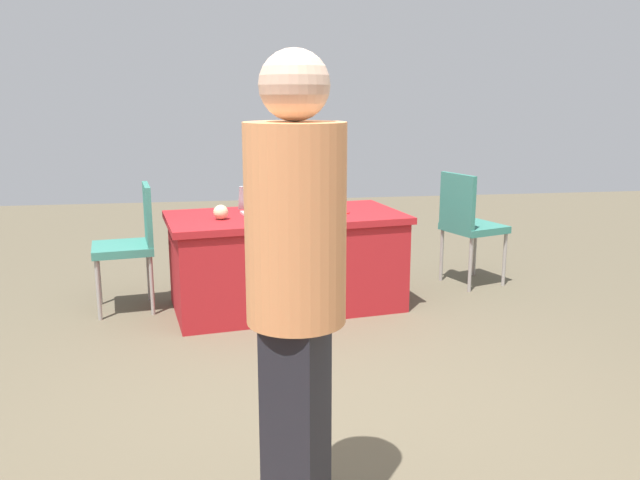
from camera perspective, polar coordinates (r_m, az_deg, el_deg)
The scene contains 8 objects.
ground_plane at distance 3.47m, azimuth 0.40°, elevation -15.12°, with size 14.40×14.40×0.00m, color brown.
table_foreground at distance 5.02m, azimuth -3.00°, elevation -1.81°, with size 1.89×1.16×0.73m.
chair_near_front at distance 5.12m, azimuth -16.22°, elevation 0.13°, with size 0.50×0.50×0.96m.
chair_tucked_right at distance 5.71m, azimuth 12.89°, elevation 1.68°, with size 0.56×0.56×0.98m.
person_presenter at distance 2.21m, azimuth -2.12°, elevation -3.86°, with size 0.45×0.45×1.76m.
laptop_silver at distance 4.99m, azimuth -5.12°, elevation 2.82°, with size 0.37×0.35×0.21m.
yarn_ball at distance 4.76m, azimuth -8.72°, elevation 2.43°, with size 0.11×0.11×0.11m, color beige.
scissors_red at distance 4.99m, azimuth 1.61°, elevation 2.45°, with size 0.18×0.04×0.01m, color red.
Camera 1 is at (0.49, 3.03, 1.61)m, focal length 36.39 mm.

